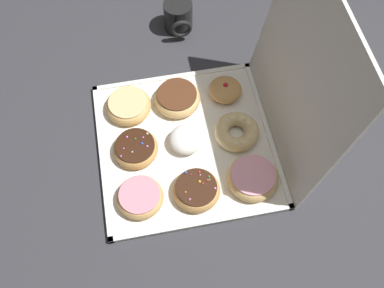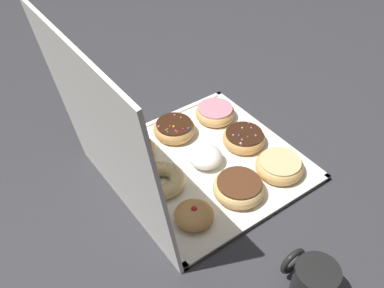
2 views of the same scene
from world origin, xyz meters
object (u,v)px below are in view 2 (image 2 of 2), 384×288
sprinkle_donut_5 (175,129)px  chocolate_frosted_donut_3 (237,189)px  powdered_filled_donut_4 (204,156)px  donut_box (205,165)px  cruller_donut_7 (161,179)px  pink_frosted_donut_8 (131,150)px  sprinkle_donut_1 (244,139)px  pink_frosted_donut_2 (215,113)px  coffee_mug (313,282)px  jelly_filled_donut_6 (194,215)px  glazed_ring_donut_0 (280,166)px

sprinkle_donut_5 → chocolate_frosted_donut_3: bearing=178.9°
powdered_filled_donut_4 → donut_box: bearing=172.8°
powdered_filled_donut_4 → cruller_donut_7: bearing=91.6°
donut_box → pink_frosted_donut_8: size_ratio=3.56×
sprinkle_donut_1 → cruller_donut_7: size_ratio=0.99×
donut_box → pink_frosted_donut_2: size_ratio=3.93×
donut_box → sprinkle_donut_5: sprinkle_donut_5 is taller
donut_box → cruller_donut_7: 0.13m
coffee_mug → sprinkle_donut_1: bearing=-24.0°
sprinkle_donut_1 → pink_frosted_donut_2: bearing=-2.9°
jelly_filled_donut_6 → pink_frosted_donut_8: bearing=1.5°
glazed_ring_donut_0 → cruller_donut_7: (0.13, 0.25, 0.00)m
donut_box → sprinkle_donut_5: size_ratio=3.90×
pink_frosted_donut_8 → sprinkle_donut_1: bearing=-117.0°
donut_box → coffee_mug: bearing=172.8°
chocolate_frosted_donut_3 → pink_frosted_donut_2: bearing=-28.0°
cruller_donut_7 → chocolate_frosted_donut_3: bearing=-135.6°
sprinkle_donut_5 → coffee_mug: bearing=174.5°
glazed_ring_donut_0 → powdered_filled_donut_4: size_ratio=1.41×
powdered_filled_donut_4 → coffee_mug: (-0.40, 0.05, 0.01)m
pink_frosted_donut_2 → jelly_filled_donut_6: 0.36m
pink_frosted_donut_2 → pink_frosted_donut_8: 0.27m
glazed_ring_donut_0 → powdered_filled_donut_4: powdered_filled_donut_4 is taller
donut_box → coffee_mug: (-0.39, 0.05, 0.04)m
powdered_filled_donut_4 → cruller_donut_7: 0.13m
donut_box → cruller_donut_7: cruller_donut_7 is taller
sprinkle_donut_5 → cruller_donut_7: 0.19m
powdered_filled_donut_4 → cruller_donut_7: size_ratio=0.74×
powdered_filled_donut_4 → jelly_filled_donut_6: (-0.13, 0.13, -0.00)m
donut_box → glazed_ring_donut_0: 0.18m
donut_box → coffee_mug: 0.40m
glazed_ring_donut_0 → pink_frosted_donut_2: bearing=-0.9°
coffee_mug → powdered_filled_donut_4: bearing=-7.2°
chocolate_frosted_donut_3 → pink_frosted_donut_8: chocolate_frosted_donut_3 is taller
donut_box → sprinkle_donut_5: bearing=-0.4°
pink_frosted_donut_2 → sprinkle_donut_5: sprinkle_donut_5 is taller
pink_frosted_donut_2 → coffee_mug: size_ratio=1.06×
sprinkle_donut_5 → pink_frosted_donut_8: (-0.01, 0.14, 0.00)m
coffee_mug → donut_box: bearing=-7.2°
pink_frosted_donut_8 → coffee_mug: size_ratio=1.17×
coffee_mug → sprinkle_donut_5: bearing=-5.5°
glazed_ring_donut_0 → coffee_mug: 0.32m
jelly_filled_donut_6 → pink_frosted_donut_8: jelly_filled_donut_6 is taller
chocolate_frosted_donut_3 → sprinkle_donut_5: 0.26m
donut_box → sprinkle_donut_1: (-0.00, -0.12, 0.02)m
coffee_mug → cruller_donut_7: bearing=11.2°
donut_box → pink_frosted_donut_8: bearing=46.0°
sprinkle_donut_1 → pink_frosted_donut_2: sprinkle_donut_1 is taller
powdered_filled_donut_4 → sprinkle_donut_1: bearing=-93.2°
sprinkle_donut_1 → sprinkle_donut_5: sprinkle_donut_5 is taller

